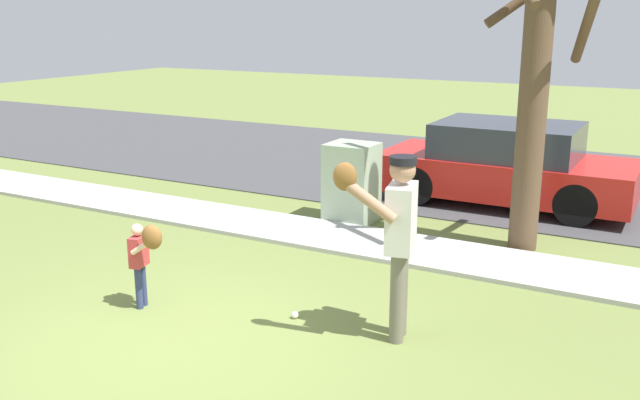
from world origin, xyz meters
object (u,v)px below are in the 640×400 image
object	(u,v)px
person_child	(143,252)
utility_cabinet	(352,183)
baseball	(295,315)
parked_hatchback_red	(506,165)
person_adult	(396,228)
street_tree_near	(536,66)

from	to	relation	value
person_child	utility_cabinet	bearing A→B (deg)	70.49
person_child	utility_cabinet	distance (m)	4.02
person_child	baseball	distance (m)	1.71
parked_hatchback_red	person_adult	bearing A→B (deg)	-86.45
baseball	street_tree_near	world-z (taller)	street_tree_near
baseball	parked_hatchback_red	bearing A→B (deg)	82.51
person_child	baseball	xyz separation A→B (m)	(1.50, 0.55, -0.60)
person_child	street_tree_near	size ratio (longest dim) A/B	0.22
baseball	utility_cabinet	world-z (taller)	utility_cabinet
baseball	person_child	bearing A→B (deg)	-159.86
person_adult	utility_cabinet	world-z (taller)	person_adult
baseball	parked_hatchback_red	world-z (taller)	parked_hatchback_red
utility_cabinet	parked_hatchback_red	bearing A→B (deg)	49.31
person_adult	utility_cabinet	bearing A→B (deg)	-71.02
person_child	parked_hatchback_red	bearing A→B (deg)	56.73
person_child	parked_hatchback_red	world-z (taller)	parked_hatchback_red
person_child	street_tree_near	world-z (taller)	street_tree_near
baseball	utility_cabinet	size ratio (longest dim) A/B	0.06
utility_cabinet	person_child	bearing A→B (deg)	-96.39
street_tree_near	parked_hatchback_red	bearing A→B (deg)	110.50
street_tree_near	utility_cabinet	bearing A→B (deg)	178.45
utility_cabinet	street_tree_near	bearing A→B (deg)	-1.55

